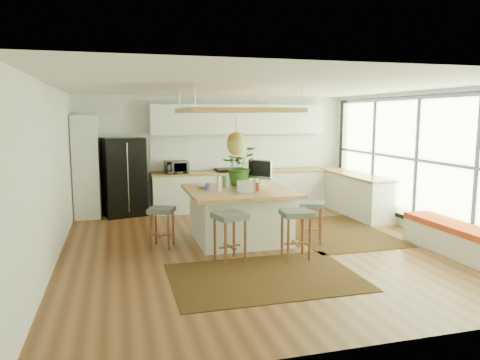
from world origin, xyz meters
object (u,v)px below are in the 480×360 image
object	(u,v)px
stool_near_left	(230,239)
microwave	(176,166)
stool_right_front	(311,223)
stool_left_side	(162,227)
stool_right_back	(290,210)
stool_near_right	(296,236)
fridge	(124,175)
island	(239,215)
monitor	(260,172)
island_plant	(239,170)
laptop	(246,186)

from	to	relation	value
stool_near_left	microwave	distance (m)	3.85
stool_right_front	stool_left_side	xyz separation A→B (m)	(-2.58, 0.39, 0.00)
stool_right_back	microwave	size ratio (longest dim) A/B	1.35
stool_near_right	microwave	xyz separation A→B (m)	(-1.36, 3.88, 0.74)
fridge	island	distance (m)	3.32
stool_near_right	fridge	bearing A→B (deg)	122.90
stool_near_right	microwave	size ratio (longest dim) A/B	1.49
stool_near_left	monitor	world-z (taller)	monitor
island	stool_near_left	size ratio (longest dim) A/B	2.44
stool_near_left	island	bearing A→B (deg)	68.18
microwave	island_plant	world-z (taller)	island_plant
island	stool_right_front	xyz separation A→B (m)	(1.18, -0.50, -0.11)
microwave	laptop	bearing A→B (deg)	-81.63
stool_right_back	microwave	xyz separation A→B (m)	(-2.00, 2.03, 0.74)
stool_near_left	stool_right_front	bearing A→B (deg)	21.58
stool_near_left	laptop	distance (m)	1.12
stool_left_side	stool_right_front	bearing A→B (deg)	-8.67
fridge	island_plant	xyz separation A→B (m)	(2.09, -2.16, 0.29)
stool_left_side	island_plant	world-z (taller)	island_plant
stool_left_side	monitor	xyz separation A→B (m)	(1.88, 0.41, 0.83)
stool_near_left	island_plant	size ratio (longest dim) A/B	1.04
island	monitor	world-z (taller)	monitor
microwave	island_plant	xyz separation A→B (m)	(0.91, -2.12, 0.12)
fridge	stool_right_front	size ratio (longest dim) A/B	2.40
island	stool_near_left	world-z (taller)	island
stool_near_left	island_plant	distance (m)	1.94
stool_right_front	island_plant	xyz separation A→B (m)	(-1.05, 0.99, 0.86)
stool_near_right	stool_left_side	distance (m)	2.29
stool_right_front	laptop	distance (m)	1.37
fridge	laptop	size ratio (longest dim) A/B	5.70
stool_right_front	stool_right_back	xyz separation A→B (m)	(0.03, 1.08, 0.00)
stool_right_front	monitor	xyz separation A→B (m)	(-0.70, 0.80, 0.83)
stool_right_front	stool_left_side	bearing A→B (deg)	171.33
stool_near_right	island_plant	xyz separation A→B (m)	(-0.45, 1.75, 0.86)
fridge	island	bearing A→B (deg)	-66.49
stool_near_left	island_plant	xyz separation A→B (m)	(0.59, 1.64, 0.86)
stool_near_right	stool_right_front	distance (m)	0.98
fridge	laptop	bearing A→B (deg)	-70.26
stool_right_front	island	bearing A→B (deg)	156.99
fridge	stool_right_front	world-z (taller)	fridge
monitor	stool_right_back	bearing A→B (deg)	73.24
laptop	monitor	bearing A→B (deg)	63.88
fridge	island_plant	world-z (taller)	fridge
stool_right_back	laptop	size ratio (longest dim) A/B	2.25
stool_right_front	island_plant	world-z (taller)	island_plant
stool_near_left	stool_right_front	distance (m)	1.77
monitor	island_plant	distance (m)	0.40
fridge	island	size ratio (longest dim) A/B	0.95
stool_left_side	laptop	size ratio (longest dim) A/B	2.23
stool_right_back	monitor	distance (m)	1.14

